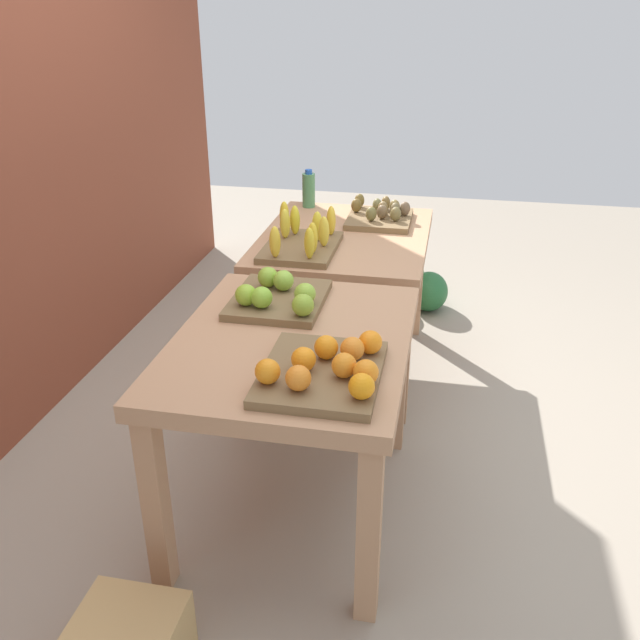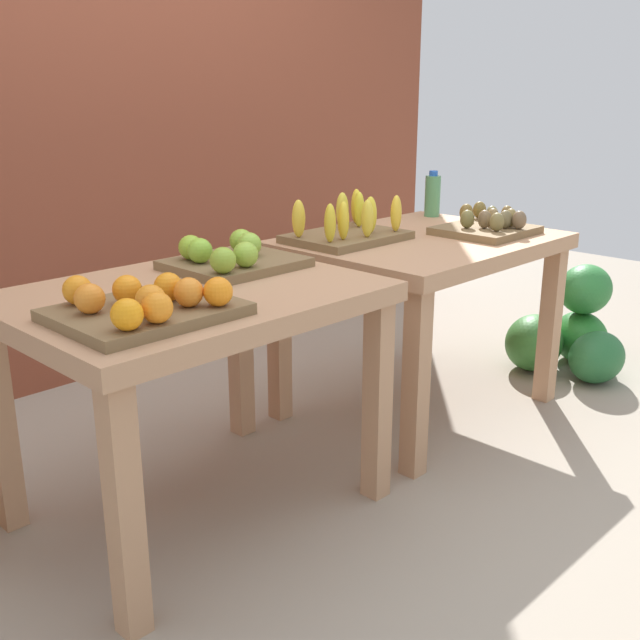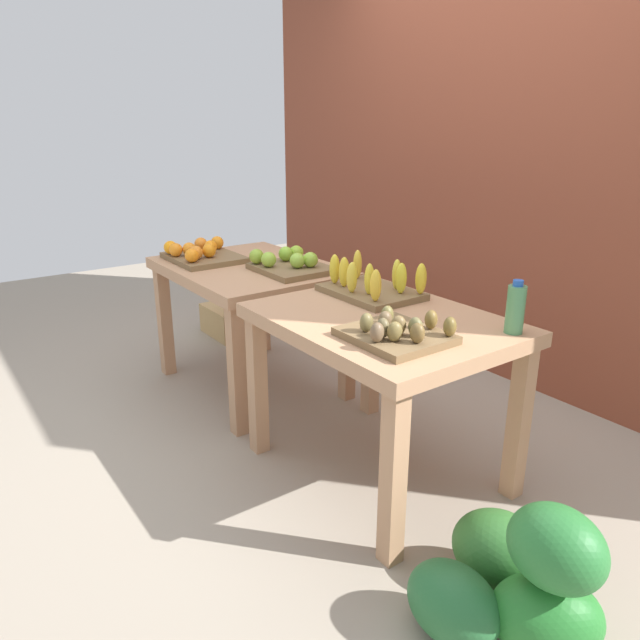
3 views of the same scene
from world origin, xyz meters
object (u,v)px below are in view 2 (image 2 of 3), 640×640
apple_bin (231,258)px  kiwi_bin (488,225)px  display_table_left (191,324)px  display_table_right (421,263)px  orange_bin (145,305)px  banana_crate (349,228)px  water_bottle (433,195)px  watermelon_pile (571,333)px

apple_bin → kiwi_bin: size_ratio=1.10×
apple_bin → display_table_left: bearing=-155.9°
display_table_left → display_table_right: size_ratio=1.00×
orange_bin → kiwi_bin: bearing=0.9°
display_table_right → banana_crate: 0.34m
banana_crate → water_bottle: (0.69, 0.12, 0.05)m
banana_crate → kiwi_bin: 0.58m
orange_bin → display_table_right: bearing=7.0°
water_bottle → banana_crate: bearing=-170.4°
water_bottle → orange_bin: bearing=-166.2°
display_table_left → orange_bin: 0.34m
banana_crate → water_bottle: water_bottle is taller
display_table_left → orange_bin: (-0.26, -0.17, 0.14)m
display_table_right → kiwi_bin: bearing=-30.8°
display_table_left → display_table_right: 1.12m
display_table_left → watermelon_pile: bearing=-6.7°
apple_bin → water_bottle: water_bottle is taller
display_table_left → water_bottle: size_ratio=5.07×
orange_bin → kiwi_bin: size_ratio=1.21×
display_table_right → orange_bin: 1.40m
water_bottle → watermelon_pile: size_ratio=0.32×
display_table_left → water_bottle: bearing=10.0°
display_table_left → kiwi_bin: kiwi_bin is taller
display_table_left → banana_crate: (0.86, 0.16, 0.15)m
apple_bin → banana_crate: bearing=4.3°
display_table_right → apple_bin: size_ratio=2.60×
orange_bin → watermelon_pile: bearing=-1.6°
orange_bin → apple_bin: bearing=29.1°
water_bottle → display_table_left: bearing=-170.0°
apple_bin → display_table_right: bearing=-7.1°
display_table_left → banana_crate: banana_crate is taller
banana_crate → kiwi_bin: size_ratio=1.23×
apple_bin → watermelon_pile: 1.89m
apple_bin → water_bottle: bearing=7.1°
orange_bin → water_bottle: water_bottle is taller
display_table_right → water_bottle: (0.43, 0.27, 0.20)m
water_bottle → watermelon_pile: (0.45, -0.51, -0.65)m
banana_crate → display_table_left: bearing=-169.7°
apple_bin → kiwi_bin: apple_bin is taller
watermelon_pile → orange_bin: bearing=178.4°
display_table_left → banana_crate: 0.89m
display_table_right → apple_bin: (-0.88, 0.11, 0.14)m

